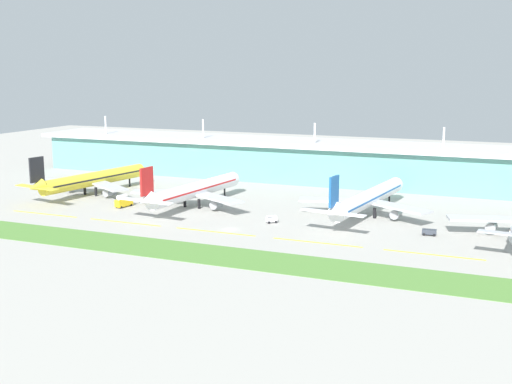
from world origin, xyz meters
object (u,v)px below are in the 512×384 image
object	(u,v)px
airliner_near_middle	(194,190)
baggage_cart	(272,219)
fuel_truck	(123,201)
airliner_far_middle	(368,198)
pushback_tug	(429,232)
airliner_nearest	(92,179)

from	to	relation	value
airliner_near_middle	baggage_cart	size ratio (longest dim) A/B	16.85
baggage_cart	fuel_truck	world-z (taller)	fuel_truck
airliner_far_middle	airliner_near_middle	bearing A→B (deg)	-171.66
pushback_tug	airliner_nearest	bearing A→B (deg)	173.83
airliner_far_middle	baggage_cart	bearing A→B (deg)	-141.67
airliner_nearest	fuel_truck	world-z (taller)	airliner_nearest
pushback_tug	fuel_truck	bearing A→B (deg)	-179.56
airliner_near_middle	airliner_far_middle	bearing A→B (deg)	8.34
airliner_nearest	baggage_cart	size ratio (longest dim) A/B	16.65
airliner_nearest	airliner_far_middle	distance (m)	114.13
pushback_tug	fuel_truck	xyz separation A→B (m)	(-112.41, -0.86, 1.16)
airliner_nearest	pushback_tug	size ratio (longest dim) A/B	14.02
airliner_nearest	fuel_truck	bearing A→B (deg)	-31.81
airliner_near_middle	fuel_truck	size ratio (longest dim) A/B	8.61
baggage_cart	airliner_far_middle	bearing A→B (deg)	38.33
airliner_nearest	baggage_cart	world-z (taller)	airliner_nearest
airliner_near_middle	pushback_tug	world-z (taller)	airliner_near_middle
pushback_tug	baggage_cart	size ratio (longest dim) A/B	1.19
baggage_cart	fuel_truck	bearing A→B (deg)	177.55
airliner_near_middle	airliner_far_middle	xyz separation A→B (m)	(63.93, 9.37, 0.01)
airliner_nearest	pushback_tug	world-z (taller)	airliner_nearest
airliner_nearest	pushback_tug	distance (m)	138.74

